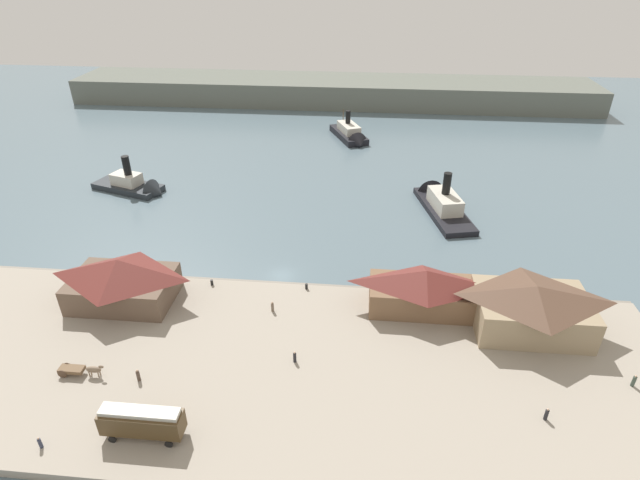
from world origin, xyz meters
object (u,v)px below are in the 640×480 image
at_px(ferry_shed_customs_shed, 121,280).
at_px(mooring_post_center_west, 306,286).
at_px(pedestrian_near_east_shed, 40,443).
at_px(pedestrian_near_west_shed, 295,357).
at_px(ferry_shed_west_terminal, 424,289).
at_px(ferry_moored_west, 136,186).
at_px(pedestrian_at_waters_edge, 272,307).
at_px(pedestrian_walking_west, 634,381).
at_px(horse_cart, 80,369).
at_px(street_tram, 142,421).
at_px(ferry_approaching_east, 351,135).
at_px(mooring_post_east, 212,282).
at_px(ferry_departing_north, 439,200).
at_px(ferry_shed_east_terminal, 532,307).
at_px(pedestrian_by_tram, 138,376).
at_px(pedestrian_walking_east, 546,414).

distance_m(ferry_shed_customs_shed, mooring_post_center_west, 28.12).
distance_m(pedestrian_near_east_shed, pedestrian_near_west_shed, 30.02).
height_order(ferry_shed_west_terminal, ferry_moored_west, ferry_moored_west).
relative_size(ferry_shed_customs_shed, ferry_moored_west, 0.83).
bearing_deg(pedestrian_at_waters_edge, pedestrian_walking_west, -12.30).
bearing_deg(horse_cart, pedestrian_near_east_shed, -84.07).
relative_size(street_tram, ferry_approaching_east, 0.49).
distance_m(mooring_post_center_west, ferry_moored_west, 55.65).
bearing_deg(ferry_shed_west_terminal, pedestrian_near_east_shed, -146.31).
xyz_separation_m(ferry_shed_west_terminal, ferry_moored_west, (-61.01, 38.37, -3.29)).
height_order(ferry_shed_customs_shed, pedestrian_near_east_shed, ferry_shed_customs_shed).
xyz_separation_m(horse_cart, mooring_post_east, (11.06, 20.85, -0.47)).
xyz_separation_m(pedestrian_walking_west, ferry_departing_north, (-18.32, 50.67, -0.59)).
xyz_separation_m(ferry_shed_east_terminal, pedestrian_walking_west, (10.13, -10.19, -2.80)).
xyz_separation_m(horse_cart, pedestrian_by_tram, (7.73, -0.18, -0.11)).
bearing_deg(ferry_approaching_east, ferry_moored_west, -139.70).
relative_size(pedestrian_walking_east, ferry_departing_north, 0.07).
height_order(ferry_shed_west_terminal, mooring_post_center_west, ferry_shed_west_terminal).
height_order(pedestrian_at_waters_edge, ferry_approaching_east, ferry_approaching_east).
distance_m(pedestrian_walking_west, mooring_post_center_west, 45.71).
bearing_deg(pedestrian_near_west_shed, pedestrian_walking_east, -12.10).
distance_m(ferry_shed_east_terminal, pedestrian_walking_east, 16.89).
distance_m(pedestrian_walking_east, ferry_departing_north, 57.33).
bearing_deg(pedestrian_walking_east, mooring_post_center_west, 143.28).
height_order(pedestrian_walking_west, pedestrian_by_tram, pedestrian_by_tram).
bearing_deg(ferry_departing_north, horse_cart, -132.38).
height_order(ferry_shed_customs_shed, pedestrian_near_west_shed, ferry_shed_customs_shed).
distance_m(pedestrian_by_tram, ferry_moored_west, 61.73).
bearing_deg(pedestrian_by_tram, pedestrian_walking_east, -1.50).
bearing_deg(ferry_moored_west, ferry_departing_north, -0.80).
bearing_deg(pedestrian_walking_east, ferry_shed_east_terminal, 82.77).
xyz_separation_m(horse_cart, ferry_approaching_east, (30.15, 96.26, -0.65)).
xyz_separation_m(pedestrian_near_west_shed, ferry_moored_west, (-43.50, 51.51, -0.67)).
distance_m(ferry_shed_west_terminal, pedestrian_by_tram, 40.93).
distance_m(ferry_shed_west_terminal, ferry_approaching_east, 79.47).
xyz_separation_m(ferry_shed_west_terminal, mooring_post_east, (-33.20, 2.74, -2.95)).
xyz_separation_m(ferry_shed_east_terminal, mooring_post_east, (-47.80, 5.79, -3.16)).
xyz_separation_m(horse_cart, pedestrian_at_waters_edge, (21.97, 15.12, -0.14)).
bearing_deg(ferry_approaching_east, pedestrian_near_west_shed, -92.14).
height_order(mooring_post_east, mooring_post_center_west, same).
xyz_separation_m(ferry_shed_east_terminal, pedestrian_at_waters_edge, (-36.89, 0.06, -2.82)).
xyz_separation_m(ferry_shed_east_terminal, mooring_post_center_west, (-32.54, 6.19, -3.16)).
relative_size(pedestrian_by_tram, ferry_departing_north, 0.07).
relative_size(pedestrian_walking_west, ferry_moored_west, 0.10).
bearing_deg(ferry_approaching_east, mooring_post_east, -104.21).
bearing_deg(street_tram, pedestrian_walking_west, 12.74).
bearing_deg(mooring_post_east, ferry_shed_east_terminal, -6.91).
bearing_deg(ferry_moored_west, street_tram, -66.17).
bearing_deg(pedestrian_by_tram, mooring_post_east, 81.02).
relative_size(ferry_shed_east_terminal, street_tram, 1.72).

